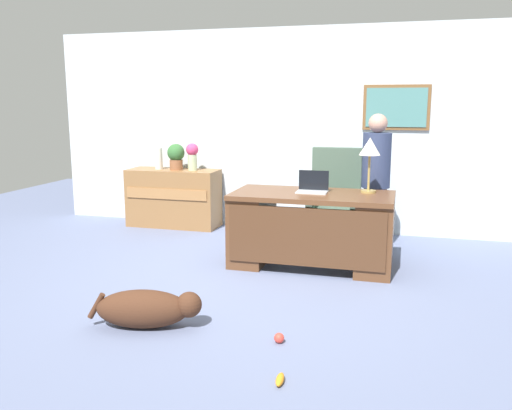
{
  "coord_description": "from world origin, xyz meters",
  "views": [
    {
      "loc": [
        1.42,
        -4.62,
        1.73
      ],
      "look_at": [
        0.06,
        0.3,
        0.75
      ],
      "focal_mm": 37.78,
      "sensor_mm": 36.0,
      "label": 1
    }
  ],
  "objects_px": {
    "credenza": "(174,198)",
    "armchair": "(334,203)",
    "vase_with_flowers": "(192,155)",
    "desk": "(311,227)",
    "vase_empty": "(159,159)",
    "potted_plant": "(176,156)",
    "laptop": "(313,187)",
    "person_standing": "(376,183)",
    "dog_toy_bone": "(280,380)",
    "dog_lying": "(147,308)",
    "desk_lamp": "(370,150)",
    "dog_toy_ball": "(279,338)"
  },
  "relations": [
    {
      "from": "vase_empty",
      "to": "dog_toy_ball",
      "type": "bearing_deg",
      "value": -52.78
    },
    {
      "from": "desk",
      "to": "desk_lamp",
      "type": "distance_m",
      "value": 1.01
    },
    {
      "from": "dog_toy_ball",
      "to": "dog_toy_bone",
      "type": "height_order",
      "value": "dog_toy_ball"
    },
    {
      "from": "dog_toy_ball",
      "to": "vase_with_flowers",
      "type": "bearing_deg",
      "value": 121.23
    },
    {
      "from": "credenza",
      "to": "dog_toy_ball",
      "type": "relative_size",
      "value": 17.0
    },
    {
      "from": "desk_lamp",
      "to": "vase_with_flowers",
      "type": "relative_size",
      "value": 1.55
    },
    {
      "from": "vase_with_flowers",
      "to": "vase_empty",
      "type": "relative_size",
      "value": 1.25
    },
    {
      "from": "credenza",
      "to": "armchair",
      "type": "height_order",
      "value": "armchair"
    },
    {
      "from": "laptop",
      "to": "vase_empty",
      "type": "distance_m",
      "value": 2.72
    },
    {
      "from": "armchair",
      "to": "person_standing",
      "type": "height_order",
      "value": "person_standing"
    },
    {
      "from": "desk",
      "to": "potted_plant",
      "type": "xyz_separation_m",
      "value": [
        -2.14,
        1.37,
        0.57
      ]
    },
    {
      "from": "armchair",
      "to": "dog_lying",
      "type": "relative_size",
      "value": 1.34
    },
    {
      "from": "dog_lying",
      "to": "vase_with_flowers",
      "type": "height_order",
      "value": "vase_with_flowers"
    },
    {
      "from": "credenza",
      "to": "vase_with_flowers",
      "type": "height_order",
      "value": "vase_with_flowers"
    },
    {
      "from": "laptop",
      "to": "dog_toy_bone",
      "type": "relative_size",
      "value": 2.06
    },
    {
      "from": "dog_lying",
      "to": "potted_plant",
      "type": "distance_m",
      "value": 3.6
    },
    {
      "from": "desk",
      "to": "desk_lamp",
      "type": "xyz_separation_m",
      "value": [
        0.56,
        0.22,
        0.81
      ]
    },
    {
      "from": "vase_empty",
      "to": "potted_plant",
      "type": "xyz_separation_m",
      "value": [
        0.26,
        0.0,
        0.05
      ]
    },
    {
      "from": "person_standing",
      "to": "dog_toy_bone",
      "type": "relative_size",
      "value": 10.31
    },
    {
      "from": "desk_lamp",
      "to": "vase_empty",
      "type": "distance_m",
      "value": 3.19
    },
    {
      "from": "desk",
      "to": "credenza",
      "type": "bearing_deg",
      "value": 147.99
    },
    {
      "from": "dog_lying",
      "to": "dog_toy_bone",
      "type": "relative_size",
      "value": 5.69
    },
    {
      "from": "dog_lying",
      "to": "potted_plant",
      "type": "height_order",
      "value": "potted_plant"
    },
    {
      "from": "laptop",
      "to": "dog_toy_ball",
      "type": "bearing_deg",
      "value": -86.93
    },
    {
      "from": "potted_plant",
      "to": "dog_toy_ball",
      "type": "distance_m",
      "value": 4.09
    },
    {
      "from": "vase_empty",
      "to": "dog_toy_bone",
      "type": "distance_m",
      "value": 4.76
    },
    {
      "from": "armchair",
      "to": "potted_plant",
      "type": "relative_size",
      "value": 3.28
    },
    {
      "from": "armchair",
      "to": "dog_lying",
      "type": "xyz_separation_m",
      "value": [
        -1.06,
        -2.9,
        -0.36
      ]
    },
    {
      "from": "desk",
      "to": "armchair",
      "type": "bearing_deg",
      "value": 83.46
    },
    {
      "from": "potted_plant",
      "to": "person_standing",
      "type": "bearing_deg",
      "value": -13.09
    },
    {
      "from": "credenza",
      "to": "vase_empty",
      "type": "relative_size",
      "value": 4.28
    },
    {
      "from": "laptop",
      "to": "vase_empty",
      "type": "height_order",
      "value": "vase_empty"
    },
    {
      "from": "person_standing",
      "to": "potted_plant",
      "type": "height_order",
      "value": "person_standing"
    },
    {
      "from": "dog_lying",
      "to": "dog_toy_ball",
      "type": "relative_size",
      "value": 11.75
    },
    {
      "from": "desk_lamp",
      "to": "laptop",
      "type": "bearing_deg",
      "value": -166.73
    },
    {
      "from": "vase_empty",
      "to": "credenza",
      "type": "bearing_deg",
      "value": -0.36
    },
    {
      "from": "desk",
      "to": "armchair",
      "type": "xyz_separation_m",
      "value": [
        0.11,
        0.98,
        0.09
      ]
    },
    {
      "from": "person_standing",
      "to": "dog_lying",
      "type": "xyz_separation_m",
      "value": [
        -1.56,
        -2.65,
        -0.67
      ]
    },
    {
      "from": "vase_with_flowers",
      "to": "vase_empty",
      "type": "xyz_separation_m",
      "value": [
        -0.5,
        0.0,
        -0.07
      ]
    },
    {
      "from": "dog_lying",
      "to": "desk_lamp",
      "type": "relative_size",
      "value": 1.53
    },
    {
      "from": "credenza",
      "to": "vase_empty",
      "type": "height_order",
      "value": "vase_empty"
    },
    {
      "from": "vase_with_flowers",
      "to": "armchair",
      "type": "bearing_deg",
      "value": -10.96
    },
    {
      "from": "desk",
      "to": "laptop",
      "type": "distance_m",
      "value": 0.43
    },
    {
      "from": "person_standing",
      "to": "vase_empty",
      "type": "xyz_separation_m",
      "value": [
        -3.01,
        0.64,
        0.13
      ]
    },
    {
      "from": "vase_empty",
      "to": "dog_toy_bone",
      "type": "bearing_deg",
      "value": -55.6
    },
    {
      "from": "dog_toy_bone",
      "to": "desk_lamp",
      "type": "bearing_deg",
      "value": 83.08
    },
    {
      "from": "desk",
      "to": "person_standing",
      "type": "bearing_deg",
      "value": 50.4
    },
    {
      "from": "desk",
      "to": "person_standing",
      "type": "distance_m",
      "value": 1.03
    },
    {
      "from": "vase_with_flowers",
      "to": "person_standing",
      "type": "bearing_deg",
      "value": -14.3
    },
    {
      "from": "person_standing",
      "to": "desk_lamp",
      "type": "height_order",
      "value": "person_standing"
    }
  ]
}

